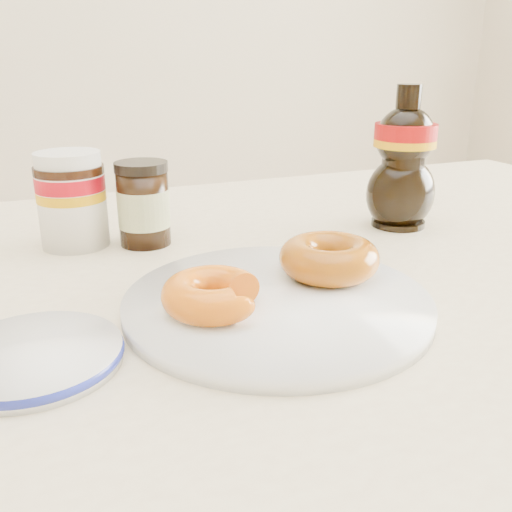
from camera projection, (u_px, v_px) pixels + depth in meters
name	position (u px, v px, depth m)	size (l,w,h in m)	color
dining_table	(280.00, 349.00, 0.62)	(1.40, 0.90, 0.75)	#F7E6BC
plate	(277.00, 302.00, 0.51)	(0.28, 0.28, 0.01)	white
donut_bitten	(212.00, 294.00, 0.48)	(0.09, 0.09, 0.03)	#C6550B
donut_whole	(329.00, 258.00, 0.55)	(0.10, 0.10, 0.03)	#914809
nutella_jar	(72.00, 196.00, 0.67)	(0.08, 0.08, 0.11)	white
syrup_bottle	(403.00, 158.00, 0.73)	(0.09, 0.08, 0.18)	black
dark_jar	(144.00, 205.00, 0.68)	(0.06, 0.06, 0.10)	black
blue_rim_saucer	(33.00, 356.00, 0.42)	(0.13, 0.13, 0.01)	white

